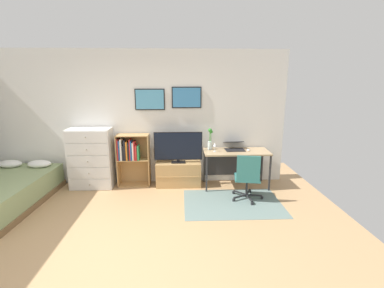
% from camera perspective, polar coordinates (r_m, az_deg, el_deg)
% --- Properties ---
extents(ground_plane, '(7.20, 7.20, 0.00)m').
position_cam_1_polar(ground_plane, '(3.88, -16.79, -20.39)').
color(ground_plane, tan).
extents(wall_back_with_posters, '(6.12, 0.09, 2.70)m').
position_cam_1_polar(wall_back_with_posters, '(5.68, -11.67, 5.30)').
color(wall_back_with_posters, silver).
rests_on(wall_back_with_posters, ground_plane).
extents(area_rug, '(1.70, 1.20, 0.01)m').
position_cam_1_polar(area_rug, '(4.96, 8.45, -12.07)').
color(area_rug, slate).
rests_on(area_rug, ground_plane).
extents(bed, '(1.37, 2.06, 0.59)m').
position_cam_1_polar(bed, '(5.76, -34.94, -8.30)').
color(bed, brown).
rests_on(bed, ground_plane).
extents(dresser, '(0.82, 0.46, 1.19)m').
position_cam_1_polar(dresser, '(5.77, -20.28, -2.83)').
color(dresser, silver).
rests_on(dresser, ground_plane).
extents(bookshelf, '(0.64, 0.30, 1.06)m').
position_cam_1_polar(bookshelf, '(5.63, -12.61, -2.30)').
color(bookshelf, tan).
rests_on(bookshelf, ground_plane).
extents(tv_stand, '(0.90, 0.41, 0.49)m').
position_cam_1_polar(tv_stand, '(5.61, -2.83, -6.20)').
color(tv_stand, tan).
rests_on(tv_stand, ground_plane).
extents(television, '(0.96, 0.16, 0.62)m').
position_cam_1_polar(television, '(5.43, -2.90, -0.69)').
color(television, black).
rests_on(television, tv_stand).
extents(desk, '(1.29, 0.59, 0.74)m').
position_cam_1_polar(desk, '(5.60, 9.03, -2.56)').
color(desk, tan).
rests_on(desk, ground_plane).
extents(office_chair, '(0.58, 0.57, 0.86)m').
position_cam_1_polar(office_chair, '(4.94, 11.51, -6.61)').
color(office_chair, '#232326').
rests_on(office_chair, ground_plane).
extents(laptop, '(0.40, 0.43, 0.17)m').
position_cam_1_polar(laptop, '(5.59, 8.79, -0.45)').
color(laptop, black).
rests_on(laptop, desk).
extents(computer_mouse, '(0.06, 0.10, 0.03)m').
position_cam_1_polar(computer_mouse, '(5.53, 11.67, -1.24)').
color(computer_mouse, silver).
rests_on(computer_mouse, desk).
extents(bamboo_vase, '(0.10, 0.10, 0.43)m').
position_cam_1_polar(bamboo_vase, '(5.51, 3.80, 1.07)').
color(bamboo_vase, silver).
rests_on(bamboo_vase, desk).
extents(wine_glass, '(0.07, 0.07, 0.18)m').
position_cam_1_polar(wine_glass, '(5.35, 4.79, -0.18)').
color(wine_glass, silver).
rests_on(wine_glass, desk).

